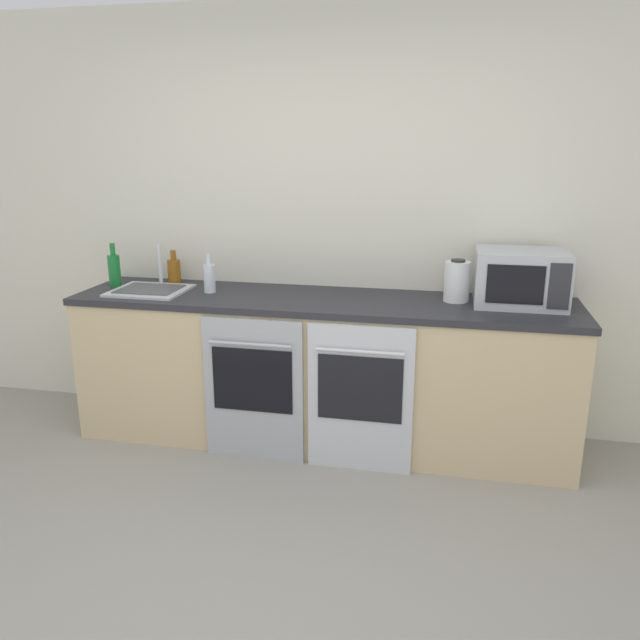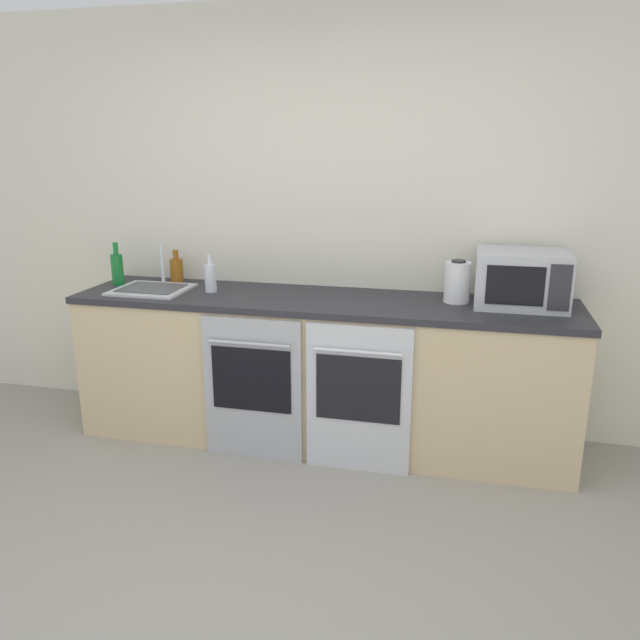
{
  "view_description": "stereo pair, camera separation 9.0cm",
  "coord_description": "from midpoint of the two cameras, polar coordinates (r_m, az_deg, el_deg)",
  "views": [
    {
      "loc": [
        0.73,
        -1.84,
        1.78
      ],
      "look_at": [
        -0.01,
        1.67,
        0.77
      ],
      "focal_mm": 35.0,
      "sensor_mm": 36.0,
      "label": 1
    },
    {
      "loc": [
        0.82,
        -1.82,
        1.78
      ],
      "look_at": [
        -0.01,
        1.67,
        0.77
      ],
      "focal_mm": 35.0,
      "sensor_mm": 36.0,
      "label": 2
    }
  ],
  "objects": [
    {
      "name": "ground_plane",
      "position": [
        2.67,
        -7.99,
        -26.28
      ],
      "size": [
        16.0,
        16.0,
        0.0
      ],
      "primitive_type": "plane",
      "color": "gray"
    },
    {
      "name": "wall_back",
      "position": [
        3.96,
        2.0,
        8.8
      ],
      "size": [
        10.0,
        0.06,
        2.6
      ],
      "color": "silver",
      "rests_on": "ground_plane"
    },
    {
      "name": "counter_back",
      "position": [
        3.82,
        0.81,
        -4.57
      ],
      "size": [
        2.97,
        0.67,
        0.9
      ],
      "color": "#D1B789",
      "rests_on": "ground_plane"
    },
    {
      "name": "oven_left",
      "position": [
        3.6,
        -5.48,
        -6.28
      ],
      "size": [
        0.58,
        0.06,
        0.85
      ],
      "color": "#A8AAAF",
      "rests_on": "ground_plane"
    },
    {
      "name": "oven_right",
      "position": [
        3.46,
        4.27,
        -7.17
      ],
      "size": [
        0.58,
        0.06,
        0.85
      ],
      "color": "silver",
      "rests_on": "ground_plane"
    },
    {
      "name": "microwave",
      "position": [
        3.67,
        18.61,
        3.6
      ],
      "size": [
        0.5,
        0.4,
        0.31
      ],
      "color": "#B7BABF",
      "rests_on": "counter_back"
    },
    {
      "name": "bottle_amber",
      "position": [
        4.18,
        -12.38,
        4.5
      ],
      "size": [
        0.08,
        0.08,
        0.22
      ],
      "color": "#8C5114",
      "rests_on": "counter_back"
    },
    {
      "name": "bottle_clear",
      "position": [
        3.88,
        -9.32,
        3.9
      ],
      "size": [
        0.07,
        0.07,
        0.23
      ],
      "color": "silver",
      "rests_on": "counter_back"
    },
    {
      "name": "bottle_green",
      "position": [
        4.22,
        -17.46,
        4.54
      ],
      "size": [
        0.08,
        0.08,
        0.27
      ],
      "color": "#19722D",
      "rests_on": "counter_back"
    },
    {
      "name": "kettle",
      "position": [
        3.66,
        13.14,
        3.41
      ],
      "size": [
        0.15,
        0.15,
        0.24
      ],
      "color": "white",
      "rests_on": "counter_back"
    },
    {
      "name": "sink",
      "position": [
        4.0,
        -14.47,
        2.84
      ],
      "size": [
        0.45,
        0.4,
        0.27
      ],
      "color": "silver",
      "rests_on": "counter_back"
    }
  ]
}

